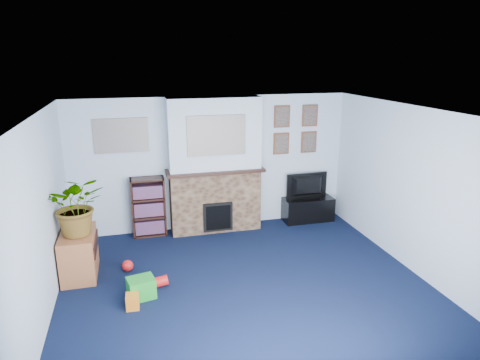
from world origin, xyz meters
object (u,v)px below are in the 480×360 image
object	(u,v)px
bookshelf	(149,208)
sideboard	(79,252)
tv_stand	(308,209)
television	(308,186)

from	to	relation	value
bookshelf	sideboard	world-z (taller)	bookshelf
tv_stand	television	world-z (taller)	television
television	bookshelf	bearing A→B (deg)	-2.78
tv_stand	television	bearing A→B (deg)	90.00
television	bookshelf	size ratio (longest dim) A/B	0.78
tv_stand	bookshelf	xyz separation A→B (m)	(-2.99, 0.08, 0.28)
television	bookshelf	world-z (taller)	bookshelf
television	tv_stand	bearing A→B (deg)	88.30
bookshelf	sideboard	xyz separation A→B (m)	(-1.06, -1.21, -0.15)
bookshelf	tv_stand	bearing A→B (deg)	-1.47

